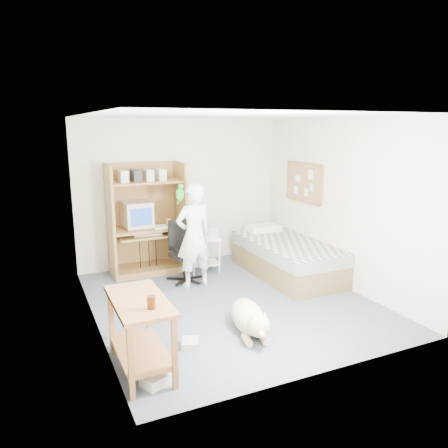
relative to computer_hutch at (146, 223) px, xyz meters
name	(u,v)px	position (x,y,z in m)	size (l,w,h in m)	color
floor	(231,301)	(0.70, -1.74, -0.82)	(4.00, 4.00, 0.00)	#485362
wall_back	(181,192)	(0.70, 0.26, 0.43)	(3.60, 0.02, 2.50)	white
wall_right	(340,203)	(2.50, -1.74, 0.43)	(0.02, 4.00, 2.50)	white
wall_left	(91,225)	(-1.10, -1.74, 0.43)	(0.02, 4.00, 2.50)	white
ceiling	(231,115)	(0.70, -1.74, 1.68)	(3.60, 4.00, 0.02)	white
computer_hutch	(146,223)	(0.00, 0.00, 0.00)	(1.20, 0.63, 1.80)	brown
bed	(287,258)	(2.00, -1.12, -0.53)	(1.02, 2.02, 0.66)	brown
side_desk	(140,324)	(-0.85, -2.94, -0.33)	(0.50, 1.00, 0.75)	brown
corkboard	(304,183)	(2.47, -0.84, 0.63)	(0.04, 0.94, 0.66)	#906240
office_chair	(184,260)	(0.40, -0.68, -0.48)	(0.53, 0.53, 0.94)	black
person	(194,236)	(0.46, -0.98, -0.04)	(0.57, 0.37, 1.56)	white
parrot	(180,193)	(0.26, -0.97, 0.61)	(0.11, 0.20, 0.32)	#15901D
dog	(249,318)	(0.49, -2.67, -0.64)	(0.51, 1.12, 0.42)	#CBB188
printer_cart	(204,249)	(0.85, -0.41, -0.43)	(0.54, 0.46, 0.58)	white
printer	(204,232)	(0.85, -0.41, -0.15)	(0.42, 0.32, 0.18)	#ACADA8
crt_monitor	(137,214)	(-0.15, 0.01, 0.16)	(0.46, 0.48, 0.41)	beige
keyboard	(148,234)	(-0.03, -0.16, -0.15)	(0.45, 0.16, 0.03)	beige
pencil_cup	(169,222)	(0.35, -0.09, 0.00)	(0.08, 0.08, 0.12)	yellow
drink_glass	(151,302)	(-0.80, -3.21, -0.01)	(0.08, 0.08, 0.12)	#3E1A0A
floor_box_a	(156,380)	(-0.80, -3.25, -0.77)	(0.25, 0.20, 0.10)	white
floor_box_b	(190,343)	(-0.25, -2.71, -0.78)	(0.18, 0.22, 0.08)	beige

